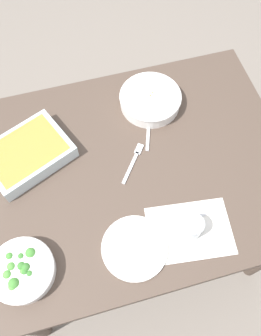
{
  "coord_description": "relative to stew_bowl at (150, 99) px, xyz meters",
  "views": [
    {
      "loc": [
        -0.15,
        -0.55,
        1.88
      ],
      "look_at": [
        0.0,
        0.0,
        0.74
      ],
      "focal_mm": 37.09,
      "sensor_mm": 36.0,
      "label": 1
    }
  ],
  "objects": [
    {
      "name": "dining_table",
      "position": [
        -0.15,
        -0.26,
        -0.12
      ],
      "size": [
        1.2,
        0.9,
        0.74
      ],
      "color": "#4C3D33",
      "rests_on": "ground_plane"
    },
    {
      "name": "ground_plane",
      "position": [
        -0.15,
        -0.26,
        -0.77
      ],
      "size": [
        6.0,
        6.0,
        0.0
      ],
      "primitive_type": "plane",
      "color": "slate"
    },
    {
      "name": "side_plate",
      "position": [
        -0.22,
        -0.55,
        -0.03
      ],
      "size": [
        0.22,
        0.22,
        0.01
      ],
      "primitive_type": "cylinder",
      "color": "silver",
      "rests_on": "dining_table"
    },
    {
      "name": "drink_cup",
      "position": [
        -0.02,
        -0.54,
        0.01
      ],
      "size": [
        0.07,
        0.07,
        0.08
      ],
      "color": "#B2BCC6",
      "rests_on": "dining_table"
    },
    {
      "name": "fork_on_table",
      "position": [
        -0.13,
        -0.23,
        -0.03
      ],
      "size": [
        0.12,
        0.15,
        0.01
      ],
      "color": "silver",
      "rests_on": "dining_table"
    },
    {
      "name": "placemat",
      "position": [
        -0.02,
        -0.54,
        -0.03
      ],
      "size": [
        0.3,
        0.23,
        0.0
      ],
      "primitive_type": "cube",
      "rotation": [
        0.0,
        0.0,
        -0.13
      ],
      "color": "silver",
      "rests_on": "dining_table"
    },
    {
      "name": "baking_dish",
      "position": [
        -0.51,
        -0.12,
        0.0
      ],
      "size": [
        0.36,
        0.32,
        0.06
      ],
      "color": "silver",
      "rests_on": "dining_table"
    },
    {
      "name": "spoon_spare",
      "position": [
        0.01,
        -0.52,
        -0.03
      ],
      "size": [
        0.15,
        0.12,
        0.01
      ],
      "color": "silver",
      "rests_on": "dining_table"
    },
    {
      "name": "stew_bowl",
      "position": [
        0.0,
        0.0,
        0.0
      ],
      "size": [
        0.25,
        0.25,
        0.06
      ],
      "color": "white",
      "rests_on": "dining_table"
    },
    {
      "name": "broccoli_bowl",
      "position": [
        -0.58,
        -0.53,
        -0.0
      ],
      "size": [
        0.21,
        0.21,
        0.06
      ],
      "color": "white",
      "rests_on": "dining_table"
    },
    {
      "name": "spoon_by_broccoli",
      "position": [
        -0.59,
        -0.49,
        -0.03
      ],
      "size": [
        0.05,
        0.18,
        0.01
      ],
      "color": "silver",
      "rests_on": "dining_table"
    },
    {
      "name": "spoon_by_stew",
      "position": [
        -0.04,
        -0.1,
        -0.03
      ],
      "size": [
        0.08,
        0.17,
        0.01
      ],
      "color": "silver",
      "rests_on": "dining_table"
    }
  ]
}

